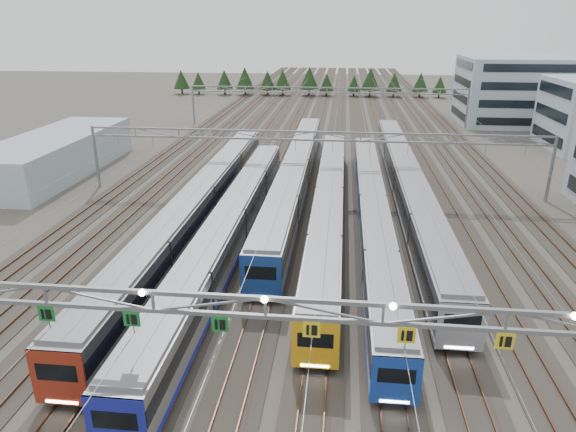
# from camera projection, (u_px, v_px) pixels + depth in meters

# --- Properties ---
(ground) EXTENTS (400.00, 400.00, 0.00)m
(ground) POSITION_uv_depth(u_px,v_px,m) (268.00, 427.00, 27.26)
(ground) COLOR #47423A
(ground) RESTS_ON ground
(track_bed) EXTENTS (54.00, 260.00, 5.42)m
(track_bed) POSITION_uv_depth(u_px,v_px,m) (329.00, 108.00, 119.73)
(track_bed) COLOR #2D2823
(track_bed) RESTS_ON ground
(train_a) EXTENTS (3.12, 57.97, 4.07)m
(train_a) POSITION_uv_depth(u_px,v_px,m) (201.00, 203.00, 54.25)
(train_a) COLOR black
(train_a) RESTS_ON ground
(train_b) EXTENTS (3.01, 51.67, 3.93)m
(train_b) POSITION_uv_depth(u_px,v_px,m) (231.00, 226.00, 48.17)
(train_b) COLOR black
(train_b) RESTS_ON ground
(train_c) EXTENTS (3.18, 57.09, 4.15)m
(train_c) POSITION_uv_depth(u_px,v_px,m) (296.00, 174.00, 64.55)
(train_c) COLOR black
(train_c) RESTS_ON ground
(train_d) EXTENTS (2.92, 52.68, 3.80)m
(train_d) POSITION_uv_depth(u_px,v_px,m) (329.00, 202.00, 54.82)
(train_d) COLOR black
(train_d) RESTS_ON ground
(train_e) EXTENTS (2.75, 54.72, 3.59)m
(train_e) POSITION_uv_depth(u_px,v_px,m) (372.00, 210.00, 52.93)
(train_e) COLOR black
(train_e) RESTS_ON ground
(train_f) EXTENTS (3.08, 62.71, 4.02)m
(train_f) POSITION_uv_depth(u_px,v_px,m) (407.00, 183.00, 61.12)
(train_f) COLOR black
(train_f) RESTS_ON ground
(gantry_near) EXTENTS (56.36, 0.61, 8.08)m
(gantry_near) POSITION_uv_depth(u_px,v_px,m) (264.00, 313.00, 24.65)
(gantry_near) COLOR gray
(gantry_near) RESTS_ON ground
(gantry_mid) EXTENTS (56.36, 0.36, 8.00)m
(gantry_mid) POSITION_uv_depth(u_px,v_px,m) (314.00, 144.00, 62.20)
(gantry_mid) COLOR gray
(gantry_mid) RESTS_ON ground
(gantry_far) EXTENTS (56.36, 0.36, 8.00)m
(gantry_far) POSITION_uv_depth(u_px,v_px,m) (327.00, 95.00, 104.05)
(gantry_far) COLOR gray
(gantry_far) RESTS_ON ground
(depot_bldg_north) EXTENTS (22.00, 18.00, 13.55)m
(depot_bldg_north) POSITION_uv_depth(u_px,v_px,m) (515.00, 91.00, 107.15)
(depot_bldg_north) COLOR #9FB2BE
(depot_bldg_north) RESTS_ON ground
(west_shed) EXTENTS (10.00, 30.00, 5.37)m
(west_shed) POSITION_uv_depth(u_px,v_px,m) (55.00, 155.00, 72.29)
(west_shed) COLOR #9FB2BE
(west_shed) RESTS_ON ground
(treeline) EXTENTS (93.80, 5.60, 7.02)m
(treeline) POSITION_uv_depth(u_px,v_px,m) (329.00, 81.00, 148.06)
(treeline) COLOR #332114
(treeline) RESTS_ON ground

